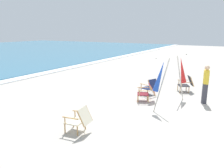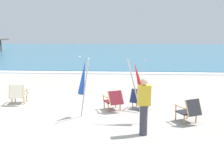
# 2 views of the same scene
# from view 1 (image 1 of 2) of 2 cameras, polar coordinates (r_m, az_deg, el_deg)

# --- Properties ---
(ground_plane) EXTENTS (80.00, 80.00, 0.00)m
(ground_plane) POSITION_cam_1_polar(r_m,az_deg,el_deg) (8.87, 10.93, -6.27)
(ground_plane) COLOR #B2AAA0
(surf_band) EXTENTS (80.00, 1.10, 0.06)m
(surf_band) POSITION_cam_1_polar(r_m,az_deg,el_deg) (14.74, -25.99, 0.73)
(surf_band) COLOR white
(surf_band) RESTS_ON ground
(beach_chair_mid_center) EXTENTS (0.83, 0.89, 0.81)m
(beach_chair_mid_center) POSITION_cam_1_polar(r_m,az_deg,el_deg) (11.56, 18.95, 0.16)
(beach_chair_mid_center) COLOR #28282D
(beach_chair_mid_center) RESTS_ON ground
(beach_chair_front_left) EXTENTS (0.80, 0.88, 0.80)m
(beach_chair_front_left) POSITION_cam_1_polar(r_m,az_deg,el_deg) (10.48, 9.97, -0.65)
(beach_chair_front_left) COLOR #19234C
(beach_chair_front_left) RESTS_ON ground
(beach_chair_back_right) EXTENTS (0.67, 0.80, 0.80)m
(beach_chair_back_right) POSITION_cam_1_polar(r_m,az_deg,el_deg) (6.69, -8.48, -9.02)
(beach_chair_back_right) COLOR beige
(beach_chair_back_right) RESTS_ON ground
(beach_chair_far_center) EXTENTS (0.84, 0.94, 0.77)m
(beach_chair_far_center) POSITION_cam_1_polar(r_m,az_deg,el_deg) (9.58, 9.16, -2.04)
(beach_chair_far_center) COLOR maroon
(beach_chair_far_center) RESTS_ON ground
(umbrella_furled_blue) EXTENTS (0.52, 0.55, 2.07)m
(umbrella_furled_blue) POSITION_cam_1_polar(r_m,az_deg,el_deg) (8.21, 12.37, 1.85)
(umbrella_furled_blue) COLOR #B7B2A8
(umbrella_furled_blue) RESTS_ON ground
(umbrella_furled_red) EXTENTS (0.67, 0.43, 2.05)m
(umbrella_furled_red) POSITION_cam_1_polar(r_m,az_deg,el_deg) (9.82, 17.85, 3.36)
(umbrella_furled_red) COLOR #B7B2A8
(umbrella_furled_red) RESTS_ON ground
(person_near_chairs) EXTENTS (0.37, 0.26, 1.63)m
(person_near_chairs) POSITION_cam_1_polar(r_m,az_deg,el_deg) (9.88, 23.24, -0.01)
(person_near_chairs) COLOR #383842
(person_near_chairs) RESTS_ON ground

